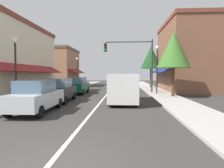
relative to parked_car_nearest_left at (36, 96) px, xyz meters
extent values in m
plane|color=#33302D|center=(3.04, 12.04, -0.88)|extent=(80.00, 80.00, 0.00)
cube|color=gray|center=(-2.46, 12.04, -0.82)|extent=(2.60, 56.00, 0.12)
cube|color=#A39E99|center=(8.54, 12.04, -0.82)|extent=(2.60, 56.00, 0.12)
cube|color=silver|center=(3.04, 12.04, -0.88)|extent=(0.14, 52.00, 0.01)
cube|color=slate|center=(-3.82, 6.04, 0.52)|extent=(0.08, 10.64, 1.80)
cube|color=maroon|center=(-3.21, 6.04, 1.72)|extent=(1.27, 11.76, 0.73)
cube|color=slate|center=(-3.82, 2.96, 3.77)|extent=(0.08, 1.10, 1.30)
cube|color=slate|center=(-3.82, 9.12, 3.77)|extent=(0.08, 1.10, 1.30)
cube|color=brown|center=(12.49, 14.04, 3.13)|extent=(5.30, 10.00, 8.02)
cube|color=brown|center=(12.49, 14.04, 7.34)|extent=(5.50, 10.20, 0.40)
cube|color=slate|center=(9.90, 14.04, 0.52)|extent=(0.08, 7.60, 1.80)
cube|color=navy|center=(9.29, 14.04, 1.72)|extent=(1.27, 8.40, 0.73)
cube|color=slate|center=(9.90, 11.84, 4.89)|extent=(0.08, 1.10, 1.30)
cube|color=slate|center=(9.90, 16.24, 4.89)|extent=(0.08, 1.10, 1.30)
cube|color=#9E6B4C|center=(-6.74, 22.04, 2.14)|extent=(5.96, 8.00, 6.03)
cube|color=brown|center=(-6.74, 22.04, 5.35)|extent=(6.16, 8.20, 0.40)
cube|color=slate|center=(-3.82, 22.04, 0.52)|extent=(0.08, 6.08, 1.80)
cube|color=maroon|center=(-3.21, 22.04, 1.72)|extent=(1.27, 6.72, 0.73)
cube|color=slate|center=(-3.82, 20.28, 3.46)|extent=(0.08, 1.10, 1.30)
cube|color=slate|center=(-3.82, 23.80, 3.46)|extent=(0.08, 1.10, 1.30)
cube|color=#B7BABF|center=(0.00, 0.03, -0.17)|extent=(1.73, 4.10, 0.80)
cube|color=slate|center=(0.00, -0.07, 0.56)|extent=(1.52, 2.00, 0.66)
cylinder|color=black|center=(-0.79, 1.38, -0.57)|extent=(0.20, 0.62, 0.62)
cylinder|color=black|center=(0.79, 1.38, -0.57)|extent=(0.20, 0.62, 0.62)
cylinder|color=black|center=(-0.79, -1.33, -0.57)|extent=(0.20, 0.62, 0.62)
cylinder|color=black|center=(0.79, -1.33, -0.57)|extent=(0.20, 0.62, 0.62)
cube|color=black|center=(-0.11, 4.04, -0.17)|extent=(1.83, 4.15, 0.80)
cube|color=slate|center=(-0.11, 3.94, 0.56)|extent=(1.57, 2.04, 0.66)
cylinder|color=black|center=(-0.94, 5.37, -0.57)|extent=(0.22, 0.63, 0.62)
cylinder|color=black|center=(0.64, 5.41, -0.57)|extent=(0.22, 0.63, 0.62)
cylinder|color=black|center=(-0.87, 2.66, -0.57)|extent=(0.22, 0.63, 0.62)
cylinder|color=black|center=(0.72, 2.70, -0.57)|extent=(0.22, 0.63, 0.62)
cube|color=#0F4C33|center=(-0.11, 9.90, -0.17)|extent=(1.74, 4.11, 0.80)
cube|color=slate|center=(-0.11, 9.80, 0.56)|extent=(1.53, 2.01, 0.66)
cylinder|color=black|center=(-0.91, 11.25, -0.57)|extent=(0.20, 0.62, 0.62)
cylinder|color=black|center=(0.67, 11.25, -0.57)|extent=(0.20, 0.62, 0.62)
cylinder|color=black|center=(-0.90, 8.54, -0.57)|extent=(0.20, 0.62, 0.62)
cylinder|color=black|center=(0.68, 8.55, -0.57)|extent=(0.20, 0.62, 0.62)
cube|color=silver|center=(4.72, 3.87, 0.29)|extent=(1.98, 5.01, 1.90)
cube|color=slate|center=(4.71, 6.27, 0.72)|extent=(1.73, 0.28, 0.84)
cube|color=black|center=(4.71, 6.45, -0.40)|extent=(1.86, 0.21, 0.24)
cylinder|color=black|center=(3.83, 5.41, -0.52)|extent=(0.24, 0.72, 0.72)
cylinder|color=black|center=(5.59, 5.42, -0.52)|extent=(0.24, 0.72, 0.72)
cylinder|color=black|center=(3.84, 2.31, -0.52)|extent=(0.24, 0.72, 0.72)
cylinder|color=black|center=(5.61, 2.32, -0.52)|extent=(0.24, 0.72, 0.72)
cylinder|color=#333333|center=(7.84, 10.97, 2.04)|extent=(0.18, 0.18, 5.85)
cylinder|color=#333333|center=(5.30, 10.97, 4.72)|extent=(5.08, 0.12, 0.12)
cube|color=black|center=(2.75, 10.79, 4.12)|extent=(0.30, 0.24, 0.90)
sphere|color=#420F0F|center=(2.75, 10.66, 4.40)|extent=(0.20, 0.20, 0.20)
sphere|color=#3D2D0C|center=(2.75, 10.66, 4.12)|extent=(0.20, 0.20, 0.20)
sphere|color=green|center=(2.75, 10.66, 3.84)|extent=(0.20, 0.20, 0.20)
cylinder|color=black|center=(-2.08, 1.63, 1.16)|extent=(0.12, 0.12, 4.07)
sphere|color=white|center=(-2.08, 1.63, 3.37)|extent=(0.36, 0.36, 0.36)
cylinder|color=black|center=(8.09, 9.28, 1.39)|extent=(0.12, 0.12, 4.55)
sphere|color=white|center=(8.09, 9.28, 3.85)|extent=(0.36, 0.36, 0.36)
cylinder|color=black|center=(-2.01, 17.35, 1.17)|extent=(0.12, 0.12, 4.09)
sphere|color=white|center=(-2.01, 17.35, 3.40)|extent=(0.36, 0.36, 0.36)
cylinder|color=#4C331E|center=(9.15, 7.17, 0.67)|extent=(0.30, 0.30, 3.09)
cone|color=#386626|center=(9.15, 7.17, 3.37)|extent=(2.90, 2.90, 3.19)
cylinder|color=#4C331E|center=(8.86, 18.95, 0.82)|extent=(0.30, 0.30, 3.40)
cone|color=#19471E|center=(8.86, 18.95, 3.76)|extent=(3.10, 3.10, 3.41)
camera|label=1|loc=(4.76, -10.05, 1.23)|focal=30.50mm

